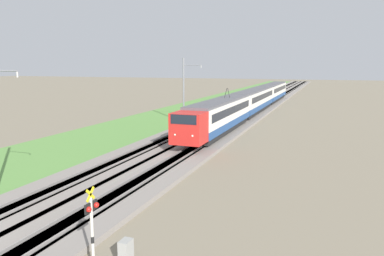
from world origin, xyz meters
name	(u,v)px	position (x,y,z in m)	size (l,w,h in m)	color
ballast_main	(232,111)	(50.00, 0.00, 0.15)	(240.00, 4.40, 0.30)	gray
ballast_adjacent	(256,112)	(50.00, -3.97, 0.15)	(240.00, 4.40, 0.30)	gray
track_main	(232,111)	(50.00, 0.00, 0.16)	(240.00, 1.57, 0.45)	#4C4238
track_adjacent	(256,112)	(50.00, -3.97, 0.16)	(240.00, 1.57, 0.45)	#4C4238
grass_verge	(191,110)	(50.00, 7.04, 0.06)	(240.00, 11.56, 0.12)	#5B8E42
passenger_train	(255,99)	(48.94, -3.97, 2.33)	(59.95, 2.84, 4.98)	red
crossing_signal_far	(92,222)	(1.33, -7.31, 2.00)	(0.70, 0.23, 3.28)	beige
catenary_mast_mid	(184,90)	(36.18, 2.90, 4.38)	(0.22, 2.56, 8.48)	slate
equipment_cabinet	(126,253)	(2.17, -8.16, 0.53)	(0.55, 0.39, 1.05)	gray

